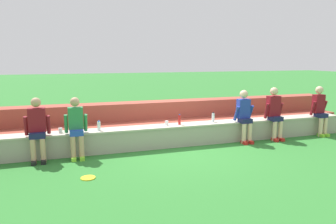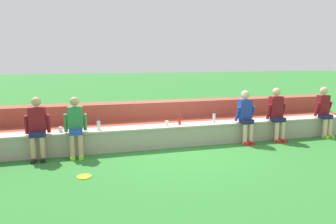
# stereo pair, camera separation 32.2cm
# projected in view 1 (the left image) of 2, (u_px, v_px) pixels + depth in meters

# --- Properties ---
(ground_plane) EXTENTS (80.00, 80.00, 0.00)m
(ground_plane) POSITION_uv_depth(u_px,v_px,m) (181.00, 147.00, 8.05)
(ground_plane) COLOR #2D752D
(stone_seating_wall) EXTENTS (10.03, 0.50, 0.55)m
(stone_seating_wall) POSITION_uv_depth(u_px,v_px,m) (178.00, 134.00, 8.21)
(stone_seating_wall) COLOR #A8A08E
(stone_seating_wall) RESTS_ON ground
(brick_bleachers) EXTENTS (11.21, 1.18, 0.98)m
(brick_bleachers) POSITION_uv_depth(u_px,v_px,m) (164.00, 121.00, 9.29)
(brick_bleachers) COLOR #963F30
(brick_bleachers) RESTS_ON ground
(person_left_of_center) EXTENTS (0.54, 0.50, 1.40)m
(person_left_of_center) POSITION_uv_depth(u_px,v_px,m) (37.00, 127.00, 6.87)
(person_left_of_center) COLOR tan
(person_left_of_center) RESTS_ON ground
(person_center) EXTENTS (0.51, 0.50, 1.37)m
(person_center) POSITION_uv_depth(u_px,v_px,m) (76.00, 126.00, 7.12)
(person_center) COLOR tan
(person_center) RESTS_ON ground
(person_right_of_center) EXTENTS (0.50, 0.49, 1.40)m
(person_right_of_center) POSITION_uv_depth(u_px,v_px,m) (244.00, 114.00, 8.45)
(person_right_of_center) COLOR beige
(person_right_of_center) RESTS_ON ground
(person_far_right) EXTENTS (0.53, 0.50, 1.44)m
(person_far_right) POSITION_uv_depth(u_px,v_px,m) (275.00, 112.00, 8.74)
(person_far_right) COLOR beige
(person_far_right) RESTS_ON ground
(person_rightmost_edge) EXTENTS (0.49, 0.51, 1.43)m
(person_rightmost_edge) POSITION_uv_depth(u_px,v_px,m) (320.00, 109.00, 9.23)
(person_rightmost_edge) COLOR beige
(person_rightmost_edge) RESTS_ON ground
(water_bottle_center_gap) EXTENTS (0.08, 0.08, 0.23)m
(water_bottle_center_gap) POSITION_uv_depth(u_px,v_px,m) (99.00, 126.00, 7.51)
(water_bottle_center_gap) COLOR silver
(water_bottle_center_gap) RESTS_ON stone_seating_wall
(water_bottle_mid_left) EXTENTS (0.08, 0.08, 0.26)m
(water_bottle_mid_left) POSITION_uv_depth(u_px,v_px,m) (213.00, 117.00, 8.50)
(water_bottle_mid_left) COLOR silver
(water_bottle_mid_left) RESTS_ON stone_seating_wall
(water_bottle_near_left) EXTENTS (0.07, 0.07, 0.27)m
(water_bottle_near_left) POSITION_uv_depth(u_px,v_px,m) (179.00, 120.00, 8.16)
(water_bottle_near_left) COLOR red
(water_bottle_near_left) RESTS_ON stone_seating_wall
(plastic_cup_middle) EXTENTS (0.09, 0.09, 0.11)m
(plastic_cup_middle) POSITION_uv_depth(u_px,v_px,m) (60.00, 130.00, 7.28)
(plastic_cup_middle) COLOR white
(plastic_cup_middle) RESTS_ON stone_seating_wall
(plastic_cup_right_end) EXTENTS (0.09, 0.09, 0.11)m
(plastic_cup_right_end) POSITION_uv_depth(u_px,v_px,m) (167.00, 123.00, 8.11)
(plastic_cup_right_end) COLOR white
(plastic_cup_right_end) RESTS_ON stone_seating_wall
(frisbee) EXTENTS (0.28, 0.28, 0.02)m
(frisbee) POSITION_uv_depth(u_px,v_px,m) (88.00, 178.00, 5.98)
(frisbee) COLOR yellow
(frisbee) RESTS_ON ground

